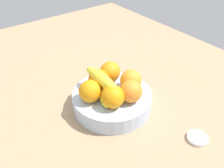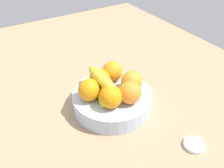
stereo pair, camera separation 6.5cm
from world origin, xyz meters
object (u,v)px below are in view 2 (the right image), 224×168
(orange_center, at_px, (100,79))
(orange_back_right, at_px, (111,97))
(orange_top_stack, at_px, (130,92))
(jar_lid, at_px, (194,145))
(orange_front_left, at_px, (132,81))
(fruit_bowl, at_px, (112,100))
(orange_front_right, at_px, (112,72))
(orange_back_left, at_px, (89,90))
(banana_bunch, at_px, (103,84))

(orange_center, relative_size, orange_back_right, 1.00)
(orange_top_stack, distance_m, jar_lid, 0.25)
(orange_front_left, relative_size, orange_top_stack, 1.00)
(fruit_bowl, height_order, orange_front_right, orange_front_right)
(orange_back_left, bearing_deg, fruit_bowl, -100.43)
(orange_front_right, relative_size, banana_bunch, 0.42)
(orange_back_left, bearing_deg, orange_front_left, -102.89)
(orange_center, bearing_deg, jar_lid, -157.30)
(banana_bunch, bearing_deg, orange_top_stack, -145.64)
(orange_center, relative_size, orange_back_left, 1.00)
(jar_lid, bearing_deg, orange_center, 22.70)
(orange_top_stack, height_order, jar_lid, orange_top_stack)
(orange_center, xyz_separation_m, orange_top_stack, (-0.12, -0.05, 0.00))
(orange_front_right, distance_m, orange_center, 0.06)
(jar_lid, bearing_deg, fruit_bowl, 22.87)
(orange_front_left, xyz_separation_m, orange_back_right, (-0.03, 0.10, 0.00))
(orange_back_right, bearing_deg, orange_center, -9.43)
(jar_lid, bearing_deg, orange_top_stack, 22.97)
(banana_bunch, bearing_deg, orange_back_right, 170.60)
(orange_back_left, distance_m, jar_lid, 0.37)
(banana_bunch, height_order, jar_lid, banana_bunch)
(orange_front_left, relative_size, jar_lid, 1.18)
(fruit_bowl, height_order, orange_center, orange_center)
(jar_lid, bearing_deg, orange_back_left, 33.68)
(orange_back_left, relative_size, orange_top_stack, 1.00)
(fruit_bowl, bearing_deg, orange_back_right, 144.99)
(orange_front_left, height_order, orange_back_left, same)
(orange_front_right, distance_m, orange_top_stack, 0.13)
(orange_front_left, distance_m, orange_back_right, 0.11)
(jar_lid, bearing_deg, orange_front_right, 12.30)
(orange_front_left, height_order, jar_lid, orange_front_left)
(orange_front_right, bearing_deg, banana_bunch, 128.76)
(orange_back_left, height_order, banana_bunch, banana_bunch)
(orange_back_right, relative_size, orange_top_stack, 1.00)
(orange_center, bearing_deg, orange_front_left, -128.18)
(orange_back_right, relative_size, jar_lid, 1.18)
(orange_center, distance_m, orange_back_right, 0.10)
(orange_front_left, distance_m, orange_top_stack, 0.06)
(banana_bunch, relative_size, jar_lid, 2.83)
(fruit_bowl, bearing_deg, orange_back_left, 79.57)
(orange_front_right, xyz_separation_m, orange_back_right, (-0.12, 0.08, 0.00))
(orange_front_right, relative_size, orange_back_right, 1.00)
(orange_back_right, xyz_separation_m, jar_lid, (-0.23, -0.15, -0.09))
(orange_front_left, height_order, orange_top_stack, same)
(orange_front_left, bearing_deg, fruit_bowl, 74.32)
(fruit_bowl, relative_size, orange_center, 3.68)
(orange_top_stack, bearing_deg, orange_front_right, -6.43)
(orange_top_stack, xyz_separation_m, jar_lid, (-0.21, -0.09, -0.09))
(orange_center, height_order, orange_top_stack, same)
(orange_center, relative_size, orange_top_stack, 1.00)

